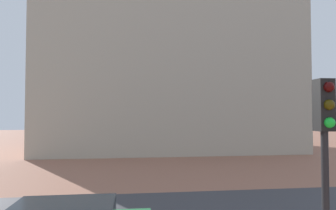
% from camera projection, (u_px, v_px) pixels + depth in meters
% --- Properties ---
extents(ground_plane, '(120.00, 120.00, 0.00)m').
position_uv_depth(ground_plane, '(179.00, 202.00, 11.92)').
color(ground_plane, '#93604C').
extents(landmark_building, '(25.78, 13.78, 36.92)m').
position_uv_depth(landmark_building, '(167.00, 56.00, 31.51)').
color(landmark_building, '#B2A893').
rests_on(landmark_building, ground_plane).
extents(traffic_light_pole, '(0.28, 0.34, 4.34)m').
position_uv_depth(traffic_light_pole, '(325.00, 154.00, 4.80)').
color(traffic_light_pole, black).
rests_on(traffic_light_pole, ground_plane).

